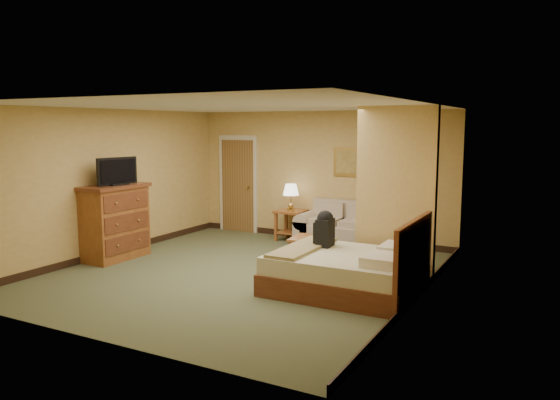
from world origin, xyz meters
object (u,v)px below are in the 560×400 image
Objects in this scene: dresser at (115,222)px; loveseat at (342,232)px; coffee_table at (311,244)px; bed at (349,271)px.

loveseat is at bearing 41.44° from dresser.
loveseat is at bearing 88.69° from coffee_table.
coffee_table is 1.78m from bed.
loveseat is 0.86× the size of bed.
dresser reaches higher than coffee_table.
loveseat is at bearing 113.55° from bed.
loveseat is 1.33× the size of dresser.
dresser is 0.65× the size of bed.
loveseat is 1.36m from coffee_table.
bed reaches higher than loveseat.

